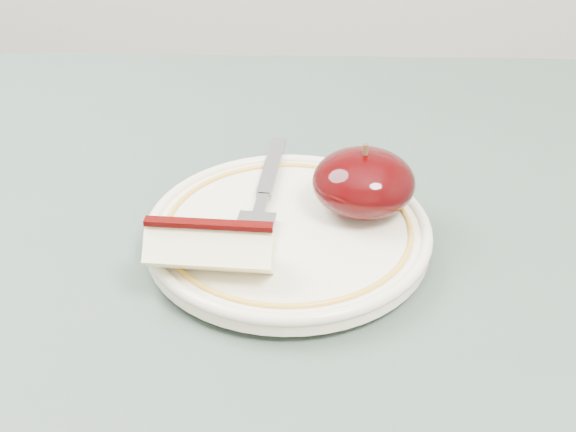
{
  "coord_description": "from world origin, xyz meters",
  "views": [
    {
      "loc": [
        0.04,
        -0.38,
        1.1
      ],
      "look_at": [
        0.02,
        0.09,
        0.78
      ],
      "focal_mm": 50.0,
      "sensor_mm": 36.0,
      "label": 1
    }
  ],
  "objects_px": {
    "plate": "(288,232)",
    "apple_half": "(364,182)",
    "table": "(249,425)",
    "fork": "(263,196)"
  },
  "relations": [
    {
      "from": "plate",
      "to": "apple_half",
      "type": "xyz_separation_m",
      "value": [
        0.05,
        0.03,
        0.03
      ]
    },
    {
      "from": "table",
      "to": "apple_half",
      "type": "xyz_separation_m",
      "value": [
        0.08,
        0.12,
        0.13
      ]
    },
    {
      "from": "apple_half",
      "to": "table",
      "type": "bearing_deg",
      "value": -124.25
    },
    {
      "from": "plate",
      "to": "apple_half",
      "type": "relative_size",
      "value": 2.75
    },
    {
      "from": "table",
      "to": "plate",
      "type": "bearing_deg",
      "value": 74.66
    },
    {
      "from": "table",
      "to": "plate",
      "type": "xyz_separation_m",
      "value": [
        0.02,
        0.09,
        0.1
      ]
    },
    {
      "from": "apple_half",
      "to": "fork",
      "type": "bearing_deg",
      "value": 173.71
    },
    {
      "from": "table",
      "to": "plate",
      "type": "height_order",
      "value": "plate"
    },
    {
      "from": "table",
      "to": "apple_half",
      "type": "distance_m",
      "value": 0.19
    },
    {
      "from": "table",
      "to": "fork",
      "type": "xyz_separation_m",
      "value": [
        0.01,
        0.12,
        0.11
      ]
    }
  ]
}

